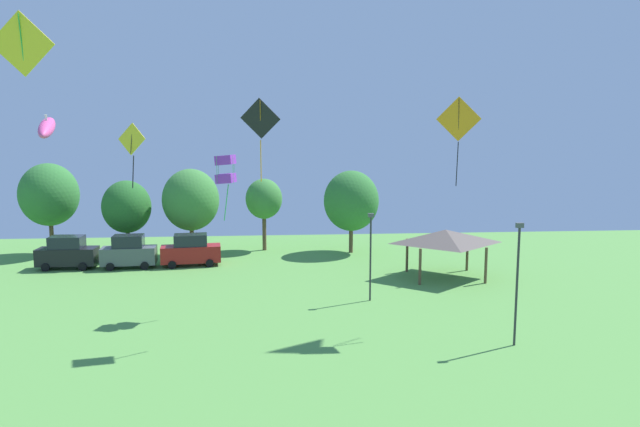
{
  "coord_description": "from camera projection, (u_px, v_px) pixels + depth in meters",
  "views": [
    {
      "loc": [
        -1.39,
        0.06,
        10.44
      ],
      "look_at": [
        -0.16,
        15.08,
        8.39
      ],
      "focal_mm": 32.0,
      "sensor_mm": 36.0,
      "label": 1
    }
  ],
  "objects": [
    {
      "name": "kite_flying_1",
      "position": [
        132.0,
        142.0,
        26.08
      ],
      "size": [
        1.37,
        0.65,
        3.0
      ],
      "color": "yellow"
    },
    {
      "name": "kite_flying_2",
      "position": [
        47.0,
        128.0,
        36.64
      ],
      "size": [
        1.84,
        4.38,
        1.97
      ],
      "color": "#E54C93"
    },
    {
      "name": "kite_flying_4",
      "position": [
        458.0,
        122.0,
        30.48
      ],
      "size": [
        2.2,
        0.96,
        4.78
      ],
      "color": "orange"
    },
    {
      "name": "kite_flying_5",
      "position": [
        226.0,
        169.0,
        33.3
      ],
      "size": [
        1.24,
        1.21,
        3.89
      ],
      "color": "purple"
    },
    {
      "name": "kite_flying_6",
      "position": [
        22.0,
        44.0,
        13.16
      ],
      "size": [
        1.48,
        0.23,
        1.48
      ],
      "color": "yellow"
    },
    {
      "name": "kite_flying_7",
      "position": [
        260.0,
        122.0,
        29.06
      ],
      "size": [
        2.06,
        0.82,
        4.26
      ],
      "color": "black"
    },
    {
      "name": "parked_car_leftmost",
      "position": [
        67.0,
        253.0,
        45.18
      ],
      "size": [
        4.53,
        2.0,
        2.62
      ],
      "rotation": [
        0.0,
        0.0,
        -0.0
      ],
      "color": "black",
      "rests_on": "ground"
    },
    {
      "name": "parked_car_second_from_left",
      "position": [
        129.0,
        252.0,
        45.39
      ],
      "size": [
        4.3,
        2.15,
        2.66
      ],
      "rotation": [
        0.0,
        0.0,
        0.07
      ],
      "color": "#4C5156",
      "rests_on": "ground"
    },
    {
      "name": "parked_car_third_from_left",
      "position": [
        191.0,
        250.0,
        46.24
      ],
      "size": [
        4.9,
        2.41,
        2.58
      ],
      "rotation": [
        0.0,
        0.0,
        0.12
      ],
      "color": "maroon",
      "rests_on": "ground"
    },
    {
      "name": "park_pavilion",
      "position": [
        446.0,
        237.0,
        42.15
      ],
      "size": [
        6.19,
        5.11,
        3.6
      ],
      "color": "brown",
      "rests_on": "ground"
    },
    {
      "name": "light_post_0",
      "position": [
        371.0,
        251.0,
        36.08
      ],
      "size": [
        0.36,
        0.2,
        5.64
      ],
      "color": "#2D2D33",
      "rests_on": "ground"
    },
    {
      "name": "light_post_1",
      "position": [
        517.0,
        277.0,
        28.23
      ],
      "size": [
        0.36,
        0.2,
        6.24
      ],
      "color": "#2D2D33",
      "rests_on": "ground"
    },
    {
      "name": "treeline_tree_0",
      "position": [
        49.0,
        195.0,
        49.83
      ],
      "size": [
        5.0,
        5.0,
        8.13
      ],
      "color": "brown",
      "rests_on": "ground"
    },
    {
      "name": "treeline_tree_1",
      "position": [
        127.0,
        207.0,
        48.83
      ],
      "size": [
        4.11,
        4.11,
        6.71
      ],
      "color": "brown",
      "rests_on": "ground"
    },
    {
      "name": "treeline_tree_2",
      "position": [
        191.0,
        200.0,
        49.25
      ],
      "size": [
        4.87,
        4.87,
        7.67
      ],
      "color": "brown",
      "rests_on": "ground"
    },
    {
      "name": "treeline_tree_3",
      "position": [
        264.0,
        199.0,
        52.1
      ],
      "size": [
        3.34,
        3.34,
        6.61
      ],
      "color": "brown",
      "rests_on": "ground"
    },
    {
      "name": "treeline_tree_4",
      "position": [
        351.0,
        201.0,
        51.02
      ],
      "size": [
        4.93,
        4.93,
        7.42
      ],
      "color": "brown",
      "rests_on": "ground"
    }
  ]
}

